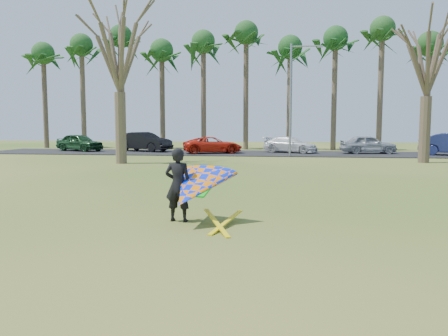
# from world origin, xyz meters

# --- Properties ---
(ground) EXTENTS (100.00, 100.00, 0.00)m
(ground) POSITION_xyz_m (0.00, 0.00, 0.00)
(ground) COLOR #215011
(ground) RESTS_ON ground
(parking_strip) EXTENTS (46.00, 7.00, 0.06)m
(parking_strip) POSITION_xyz_m (0.00, 25.00, 0.03)
(parking_strip) COLOR black
(parking_strip) RESTS_ON ground
(palm_0) EXTENTS (4.84, 4.84, 10.84)m
(palm_0) POSITION_xyz_m (-22.00, 31.00, 9.17)
(palm_0) COLOR #453529
(palm_0) RESTS_ON ground
(palm_1) EXTENTS (4.84, 4.84, 11.54)m
(palm_1) POSITION_xyz_m (-18.00, 31.00, 9.85)
(palm_1) COLOR #4E3E2F
(palm_1) RESTS_ON ground
(palm_2) EXTENTS (4.84, 4.84, 12.24)m
(palm_2) POSITION_xyz_m (-14.00, 31.00, 10.52)
(palm_2) COLOR brown
(palm_2) RESTS_ON ground
(palm_3) EXTENTS (4.84, 4.84, 10.84)m
(palm_3) POSITION_xyz_m (-10.00, 31.00, 9.17)
(palm_3) COLOR #4C3E2E
(palm_3) RESTS_ON ground
(palm_4) EXTENTS (4.84, 4.84, 11.54)m
(palm_4) POSITION_xyz_m (-6.00, 31.00, 9.85)
(palm_4) COLOR brown
(palm_4) RESTS_ON ground
(palm_5) EXTENTS (4.84, 4.84, 12.24)m
(palm_5) POSITION_xyz_m (-2.00, 31.00, 10.52)
(palm_5) COLOR #4C3D2D
(palm_5) RESTS_ON ground
(palm_6) EXTENTS (4.84, 4.84, 10.84)m
(palm_6) POSITION_xyz_m (2.00, 31.00, 9.17)
(palm_6) COLOR brown
(palm_6) RESTS_ON ground
(palm_7) EXTENTS (4.84, 4.84, 11.54)m
(palm_7) POSITION_xyz_m (6.00, 31.00, 9.85)
(palm_7) COLOR #4C3D2D
(palm_7) RESTS_ON ground
(palm_8) EXTENTS (4.84, 4.84, 12.24)m
(palm_8) POSITION_xyz_m (10.00, 31.00, 10.52)
(palm_8) COLOR brown
(palm_8) RESTS_ON ground
(palm_9) EXTENTS (4.84, 4.84, 10.84)m
(palm_9) POSITION_xyz_m (14.00, 31.00, 9.17)
(palm_9) COLOR #4E3D2E
(palm_9) RESTS_ON ground
(bare_tree_left) EXTENTS (6.60, 6.60, 9.70)m
(bare_tree_left) POSITION_xyz_m (-8.00, 15.00, 6.92)
(bare_tree_left) COLOR brown
(bare_tree_left) RESTS_ON ground
(bare_tree_right) EXTENTS (6.27, 6.27, 9.21)m
(bare_tree_right) POSITION_xyz_m (10.00, 18.00, 6.57)
(bare_tree_right) COLOR #4B3E2D
(bare_tree_right) RESTS_ON ground
(streetlight) EXTENTS (2.28, 0.18, 8.00)m
(streetlight) POSITION_xyz_m (2.16, 22.00, 4.46)
(streetlight) COLOR gray
(streetlight) RESTS_ON ground
(car_0) EXTENTS (4.68, 3.20, 1.48)m
(car_0) POSITION_xyz_m (-15.81, 25.54, 0.80)
(car_0) COLOR #193F1E
(car_0) RESTS_ON parking_strip
(car_1) EXTENTS (5.20, 3.37, 1.62)m
(car_1) POSITION_xyz_m (-10.18, 25.89, 0.87)
(car_1) COLOR black
(car_1) RESTS_ON parking_strip
(car_2) EXTENTS (5.10, 3.65, 1.29)m
(car_2) POSITION_xyz_m (-3.99, 24.14, 0.70)
(car_2) COLOR red
(car_2) RESTS_ON parking_strip
(car_3) EXTENTS (4.75, 3.30, 1.28)m
(car_3) POSITION_xyz_m (2.09, 25.78, 0.70)
(car_3) COLOR silver
(car_3) RESTS_ON parking_strip
(car_4) EXTENTS (4.41, 2.23, 1.44)m
(car_4) POSITION_xyz_m (8.10, 25.48, 0.78)
(car_4) COLOR #989EA5
(car_4) RESTS_ON parking_strip
(kite_flyer) EXTENTS (2.13, 2.39, 2.02)m
(kite_flyer) POSITION_xyz_m (-0.43, -0.10, 0.85)
(kite_flyer) COLOR black
(kite_flyer) RESTS_ON ground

